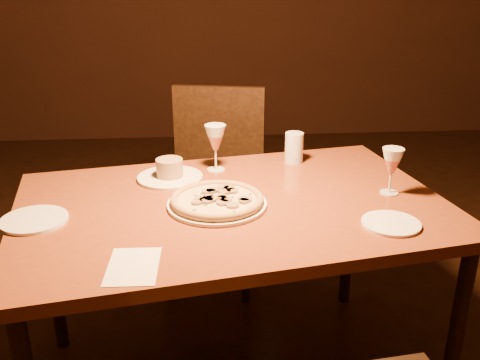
{
  "coord_description": "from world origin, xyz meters",
  "views": [
    {
      "loc": [
        -0.13,
        -1.44,
        1.5
      ],
      "look_at": [
        0.0,
        0.25,
        0.83
      ],
      "focal_mm": 40.0,
      "sensor_mm": 36.0,
      "label": 1
    }
  ],
  "objects": [
    {
      "name": "dining_table",
      "position": [
        -0.03,
        0.2,
        0.7
      ],
      "size": [
        1.57,
        1.16,
        0.77
      ],
      "rotation": [
        0.0,
        0.0,
        0.18
      ],
      "color": "brown",
      "rests_on": "floor"
    },
    {
      "name": "chair_far",
      "position": [
        -0.06,
        1.04,
        0.54
      ],
      "size": [
        0.55,
        0.55,
        0.96
      ],
      "rotation": [
        0.0,
        0.0,
        -0.2
      ],
      "color": "black",
      "rests_on": "floor"
    },
    {
      "name": "pizza_plate",
      "position": [
        -0.08,
        0.18,
        0.78
      ],
      "size": [
        0.33,
        0.33,
        0.04
      ],
      "color": "white",
      "rests_on": "dining_table"
    },
    {
      "name": "ramekin_saucer",
      "position": [
        -0.25,
        0.44,
        0.79
      ],
      "size": [
        0.24,
        0.24,
        0.08
      ],
      "color": "white",
      "rests_on": "dining_table"
    },
    {
      "name": "wine_glass_far",
      "position": [
        -0.07,
        0.52,
        0.86
      ],
      "size": [
        0.08,
        0.08,
        0.18
      ],
      "primitive_type": null,
      "color": "#AE5C48",
      "rests_on": "dining_table"
    },
    {
      "name": "wine_glass_right",
      "position": [
        0.53,
        0.24,
        0.85
      ],
      "size": [
        0.07,
        0.07,
        0.17
      ],
      "primitive_type": null,
      "color": "#AE5C48",
      "rests_on": "dining_table"
    },
    {
      "name": "water_tumbler",
      "position": [
        0.25,
        0.59,
        0.83
      ],
      "size": [
        0.07,
        0.07,
        0.12
      ],
      "primitive_type": "cylinder",
      "color": "silver",
      "rests_on": "dining_table"
    },
    {
      "name": "side_plate_left",
      "position": [
        -0.65,
        0.11,
        0.77
      ],
      "size": [
        0.21,
        0.21,
        0.01
      ],
      "primitive_type": "cylinder",
      "color": "white",
      "rests_on": "dining_table"
    },
    {
      "name": "side_plate_near",
      "position": [
        0.45,
        -0.01,
        0.77
      ],
      "size": [
        0.18,
        0.18,
        0.01
      ],
      "primitive_type": "cylinder",
      "color": "white",
      "rests_on": "dining_table"
    },
    {
      "name": "menu_card",
      "position": [
        -0.32,
        -0.19,
        0.77
      ],
      "size": [
        0.14,
        0.2,
        0.0
      ],
      "primitive_type": "cube",
      "rotation": [
        0.0,
        0.0,
        -0.03
      ],
      "color": "white",
      "rests_on": "dining_table"
    }
  ]
}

